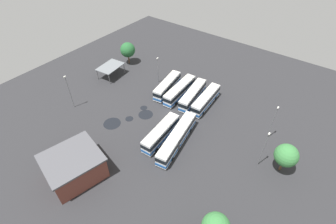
{
  "coord_description": "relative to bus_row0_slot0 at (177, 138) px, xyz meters",
  "views": [
    {
      "loc": [
        -37.96,
        -27.46,
        42.43
      ],
      "look_at": [
        -0.95,
        0.24,
        1.58
      ],
      "focal_mm": 26.81,
      "sensor_mm": 36.0,
      "label": 1
    }
  ],
  "objects": [
    {
      "name": "puddle_centre_drain",
      "position": [
        3.3,
        11.95,
        -1.89
      ],
      "size": [
        3.67,
        3.67,
        0.01
      ],
      "primitive_type": "cylinder",
      "color": "black",
      "rests_on": "ground_plane"
    },
    {
      "name": "bus_row1_slot0",
      "position": [
        15.49,
        1.79,
        -0.0
      ],
      "size": [
        11.99,
        3.29,
        3.59
      ],
      "color": "silver",
      "rests_on": "ground_plane"
    },
    {
      "name": "bus_row1_slot3",
      "position": [
        14.45,
        13.46,
        -0.0
      ],
      "size": [
        11.94,
        4.3,
        3.59
      ],
      "color": "silver",
      "rests_on": "ground_plane"
    },
    {
      "name": "depot_building",
      "position": [
        -18.4,
        11.28,
        0.8
      ],
      "size": [
        12.3,
        11.66,
        5.35
      ],
      "color": "brown",
      "rests_on": "ground_plane"
    },
    {
      "name": "bus_row1_slot2",
      "position": [
        14.8,
        9.53,
        -0.0
      ],
      "size": [
        12.74,
        3.23,
        3.59
      ],
      "color": "silver",
      "rests_on": "ground_plane"
    },
    {
      "name": "lamp_post_near_entrance",
      "position": [
        5.47,
        -16.6,
        3.16
      ],
      "size": [
        0.56,
        0.28,
        9.27
      ],
      "color": "slate",
      "rests_on": "ground_plane"
    },
    {
      "name": "puddle_between_rows",
      "position": [
        4.99,
        14.05,
        -1.89
      ],
      "size": [
        1.86,
        1.86,
        0.01
      ],
      "primitive_type": "cylinder",
      "color": "black",
      "rests_on": "ground_plane"
    },
    {
      "name": "tree_northwest",
      "position": [
        19.39,
        32.89,
        2.77
      ],
      "size": [
        4.67,
        4.67,
        7.02
      ],
      "color": "brown",
      "rests_on": "ground_plane"
    },
    {
      "name": "lamp_post_far_corner",
      "position": [
        13.91,
        -15.42,
        3.11
      ],
      "size": [
        0.56,
        0.28,
        9.17
      ],
      "color": "slate",
      "rests_on": "ground_plane"
    },
    {
      "name": "bus_row1_slot1",
      "position": [
        15.19,
        5.59,
        -0.0
      ],
      "size": [
        12.4,
        4.18,
        3.59
      ],
      "color": "silver",
      "rests_on": "ground_plane"
    },
    {
      "name": "bus_row0_slot0",
      "position": [
        0.0,
        0.0,
        0.0
      ],
      "size": [
        15.42,
        4.98,
        3.59
      ],
      "color": "silver",
      "rests_on": "ground_plane"
    },
    {
      "name": "tree_west_edge",
      "position": [
        6.93,
        -20.66,
        2.57
      ],
      "size": [
        4.55,
        4.55,
        6.76
      ],
      "color": "brown",
      "rests_on": "ground_plane"
    },
    {
      "name": "puddle_near_shelter",
      "position": [
        -0.32,
        14.19,
        -1.89
      ],
      "size": [
        1.99,
        1.99,
        0.01
      ],
      "primitive_type": "cylinder",
      "color": "black",
      "rests_on": "ground_plane"
    },
    {
      "name": "lamp_post_mid_lot",
      "position": [
        -5.58,
        28.9,
        3.26
      ],
      "size": [
        0.56,
        0.28,
        9.47
      ],
      "color": "slate",
      "rests_on": "ground_plane"
    },
    {
      "name": "puddle_back_corner",
      "position": [
        -4.06,
        16.39,
        -1.89
      ],
      "size": [
        4.22,
        4.22,
        0.01
      ],
      "primitive_type": "cylinder",
      "color": "black",
      "rests_on": "ground_plane"
    },
    {
      "name": "ground_plane",
      "position": [
        7.0,
        6.72,
        -1.9
      ],
      "size": [
        95.85,
        95.85,
        0.0
      ],
      "primitive_type": "plane",
      "color": "#28282B"
    },
    {
      "name": "bus_row0_slot1",
      "position": [
        -0.89,
        3.74,
        -0.0
      ],
      "size": [
        11.7,
        3.26,
        3.59
      ],
      "color": "silver",
      "rests_on": "ground_plane"
    },
    {
      "name": "lamp_post_by_building",
      "position": [
        16.51,
        18.42,
        2.5
      ],
      "size": [
        0.56,
        0.28,
        7.97
      ],
      "color": "slate",
      "rests_on": "ground_plane"
    },
    {
      "name": "maintenance_shelter",
      "position": [
        10.58,
        31.8,
        1.3
      ],
      "size": [
        8.12,
        5.95,
        3.4
      ],
      "color": "slate",
      "rests_on": "ground_plane"
    }
  ]
}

